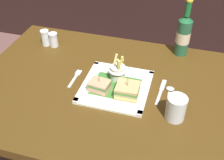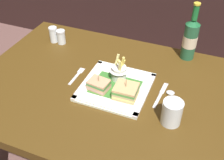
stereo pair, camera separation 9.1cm
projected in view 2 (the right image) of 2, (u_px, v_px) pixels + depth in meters
The scene contains 12 objects.
dining_table at pixel (108, 103), 1.24m from camera, with size 1.17×0.82×0.72m.
square_plate at pixel (116, 87), 1.17m from camera, with size 0.28×0.28×0.02m.
sandwich_half_left at pixel (99, 85), 1.14m from camera, with size 0.09×0.08×0.07m.
sandwich_half_right at pixel (126, 91), 1.10m from camera, with size 0.09×0.09×0.09m.
fries_cup at pixel (119, 70), 1.18m from camera, with size 0.08×0.08×0.11m.
beer_bottle at pixel (190, 38), 1.29m from camera, with size 0.07×0.07×0.28m.
water_glass at pixel (172, 114), 1.00m from camera, with size 0.07×0.07×0.10m.
fork at pixel (77, 75), 1.24m from camera, with size 0.02×0.13×0.00m.
knife at pixel (161, 94), 1.14m from camera, with size 0.03×0.17×0.00m.
spoon at pixel (170, 95), 1.13m from camera, with size 0.04×0.12×0.01m.
salt_shaker at pixel (54, 35), 1.45m from camera, with size 0.04×0.04×0.08m.
pepper_shaker at pixel (61, 38), 1.44m from camera, with size 0.04×0.04×0.07m.
Camera 2 is at (0.35, -0.83, 1.49)m, focal length 44.29 mm.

